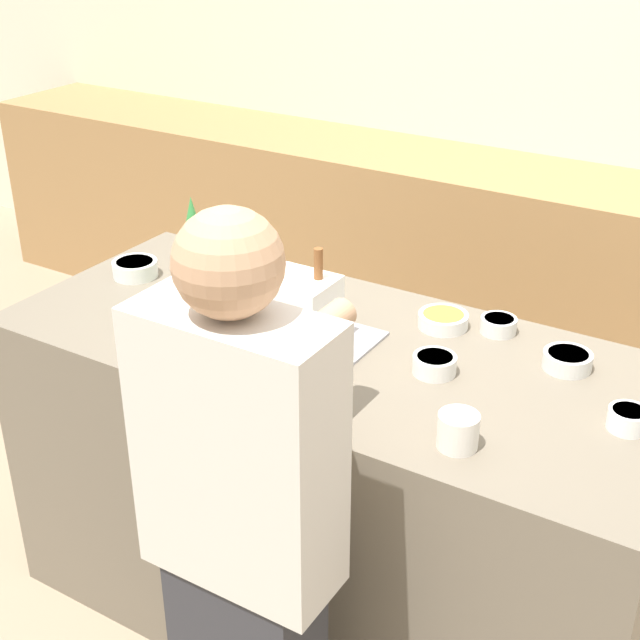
% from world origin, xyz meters
% --- Properties ---
extents(ground_plane, '(12.00, 12.00, 0.00)m').
position_xyz_m(ground_plane, '(0.00, 0.00, 0.00)').
color(ground_plane, gray).
extents(wall_back, '(8.00, 0.05, 2.60)m').
position_xyz_m(wall_back, '(0.00, 2.06, 1.30)').
color(wall_back, beige).
rests_on(wall_back, ground_plane).
extents(back_cabinet_block, '(6.00, 0.60, 0.95)m').
position_xyz_m(back_cabinet_block, '(0.00, 1.74, 0.47)').
color(back_cabinet_block, '#9E7547').
rests_on(back_cabinet_block, ground_plane).
extents(kitchen_island, '(1.85, 0.80, 0.95)m').
position_xyz_m(kitchen_island, '(0.00, 0.00, 0.48)').
color(kitchen_island, '#6B6051').
rests_on(kitchen_island, ground_plane).
extents(baking_tray, '(0.38, 0.33, 0.01)m').
position_xyz_m(baking_tray, '(-0.08, -0.04, 0.96)').
color(baking_tray, '#9E9EA8').
rests_on(baking_tray, kitchen_island).
extents(gingerbread_house, '(0.19, 0.16, 0.26)m').
position_xyz_m(gingerbread_house, '(-0.08, -0.04, 1.06)').
color(gingerbread_house, brown).
rests_on(gingerbread_house, baking_tray).
extents(decorative_tree, '(0.16, 0.16, 0.33)m').
position_xyz_m(decorative_tree, '(-0.47, 0.01, 1.12)').
color(decorative_tree, '#33843D').
rests_on(decorative_tree, kitchen_island).
extents(candy_bowl_far_left, '(0.10, 0.10, 0.04)m').
position_xyz_m(candy_bowl_far_left, '(0.35, 0.29, 0.98)').
color(candy_bowl_far_left, silver).
rests_on(candy_bowl_far_left, kitchen_island).
extents(candy_bowl_front_corner, '(0.12, 0.12, 0.04)m').
position_xyz_m(candy_bowl_front_corner, '(0.58, 0.20, 0.98)').
color(candy_bowl_front_corner, silver).
rests_on(candy_bowl_front_corner, kitchen_island).
extents(candy_bowl_center_rear, '(0.11, 0.11, 0.05)m').
position_xyz_m(candy_bowl_center_rear, '(0.30, 0.00, 0.98)').
color(candy_bowl_center_rear, white).
rests_on(candy_bowl_center_rear, kitchen_island).
extents(candy_bowl_beside_tree, '(0.14, 0.14, 0.04)m').
position_xyz_m(candy_bowl_beside_tree, '(0.21, 0.24, 0.98)').
color(candy_bowl_beside_tree, white).
rests_on(candy_bowl_beside_tree, kitchen_island).
extents(candy_bowl_behind_tray, '(0.09, 0.09, 0.05)m').
position_xyz_m(candy_bowl_behind_tray, '(0.78, 0.00, 0.98)').
color(candy_bowl_behind_tray, white).
rests_on(candy_bowl_behind_tray, kitchen_island).
extents(candy_bowl_near_tray_left, '(0.14, 0.14, 0.05)m').
position_xyz_m(candy_bowl_near_tray_left, '(-0.75, 0.06, 0.98)').
color(candy_bowl_near_tray_left, white).
rests_on(candy_bowl_near_tray_left, kitchen_island).
extents(cookbook, '(0.23, 0.12, 0.02)m').
position_xyz_m(cookbook, '(-0.48, 0.25, 0.96)').
color(cookbook, '#3F598C').
rests_on(cookbook, kitchen_island).
extents(mug, '(0.09, 0.09, 0.08)m').
position_xyz_m(mug, '(0.48, -0.27, 0.99)').
color(mug, white).
rests_on(mug, kitchen_island).
extents(person, '(0.41, 0.52, 1.57)m').
position_xyz_m(person, '(0.17, -0.65, 0.81)').
color(person, '#333338').
rests_on(person, ground_plane).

